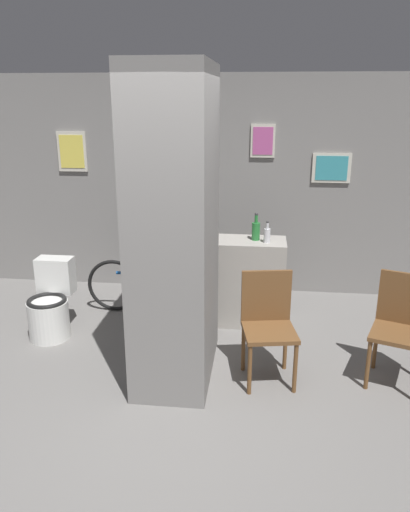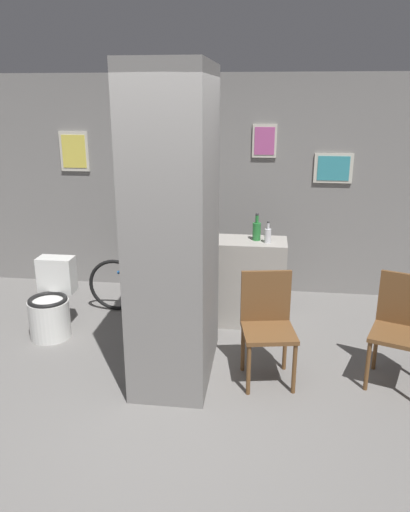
# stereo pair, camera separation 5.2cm
# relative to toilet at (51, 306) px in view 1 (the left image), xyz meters

# --- Properties ---
(ground_plane) EXTENTS (14.00, 14.00, 0.00)m
(ground_plane) POSITION_rel_toilet_xyz_m (1.38, -1.10, -0.32)
(ground_plane) COLOR slate
(wall_back) EXTENTS (8.00, 0.09, 2.60)m
(wall_back) POSITION_rel_toilet_xyz_m (1.38, 1.53, 0.99)
(wall_back) COLOR gray
(wall_back) RESTS_ON ground_plane
(pillar_center) EXTENTS (0.65, 1.16, 2.60)m
(pillar_center) POSITION_rel_toilet_xyz_m (1.39, -0.53, 0.98)
(pillar_center) COLOR gray
(pillar_center) RESTS_ON ground_plane
(counter_shelf) EXTENTS (1.25, 0.44, 0.92)m
(counter_shelf) POSITION_rel_toilet_xyz_m (1.74, 0.54, 0.14)
(counter_shelf) COLOR gray
(counter_shelf) RESTS_ON ground_plane
(toilet) EXTENTS (0.41, 0.57, 0.77)m
(toilet) POSITION_rel_toilet_xyz_m (0.00, 0.00, 0.00)
(toilet) COLOR silver
(toilet) RESTS_ON ground_plane
(chair_near_pillar) EXTENTS (0.50, 0.50, 0.94)m
(chair_near_pillar) POSITION_rel_toilet_xyz_m (2.18, -0.55, 0.21)
(chair_near_pillar) COLOR brown
(chair_near_pillar) RESTS_ON ground_plane
(chair_by_doorway) EXTENTS (0.55, 0.55, 0.94)m
(chair_by_doorway) POSITION_rel_toilet_xyz_m (3.29, -0.47, 0.21)
(chair_by_doorway) COLOR brown
(chair_by_doorway) RESTS_ON ground_plane
(bicycle) EXTENTS (1.54, 0.42, 0.66)m
(bicycle) POSITION_rel_toilet_xyz_m (0.94, 0.66, 0.00)
(bicycle) COLOR black
(bicycle) RESTS_ON ground_plane
(bottle_tall) EXTENTS (0.09, 0.09, 0.29)m
(bottle_tall) POSITION_rel_toilet_xyz_m (2.04, 0.56, 0.71)
(bottle_tall) COLOR #267233
(bottle_tall) RESTS_ON counter_shelf
(bottle_short) EXTENTS (0.07, 0.07, 0.23)m
(bottle_short) POSITION_rel_toilet_xyz_m (2.16, 0.48, 0.69)
(bottle_short) COLOR silver
(bottle_short) RESTS_ON counter_shelf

